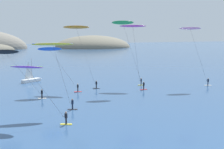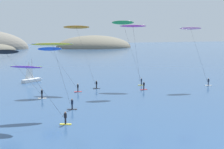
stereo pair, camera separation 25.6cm
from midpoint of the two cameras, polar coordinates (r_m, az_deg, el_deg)
The scene contains 10 objects.
headland_island at distance 223.35m, azimuth -20.19°, elevation 4.87°, with size 167.85×56.01×29.90m.
sailboat_near at distance 70.97m, azimuth -15.75°, elevation -0.88°, with size 5.56×3.93×5.70m.
kitesurfer_blue at distance 55.61m, azimuth -11.89°, elevation 4.37°, with size 8.31×2.51×9.13m.
kitesurfer_green at distance 56.83m, azimuth 2.81°, elevation 9.12°, with size 7.48×2.39×14.22m.
kitesurfer_orange at distance 59.82m, azimuth -6.82°, elevation 8.59°, with size 7.07×4.83×13.34m.
kitesurfer_magenta at distance 62.79m, azimuth 4.52°, elevation 8.94°, with size 5.89×3.87×13.53m.
kitesurfer_pink at distance 63.88m, azimuth 16.11°, elevation 8.00°, with size 7.95×2.81×13.06m.
kitesurfer_black at distance 51.17m, azimuth -20.08°, elevation 3.45°, with size 8.91×1.78×8.99m.
kitesurfer_purple at distance 37.59m, azimuth -16.23°, elevation 0.55°, with size 7.39×5.20×7.65m.
kitesurfer_yellow at distance 42.45m, azimuth -11.50°, elevation 5.05°, with size 6.55×2.29×10.34m.
Camera 2 is at (-27.11, -20.50, 11.65)m, focal length 45.00 mm.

